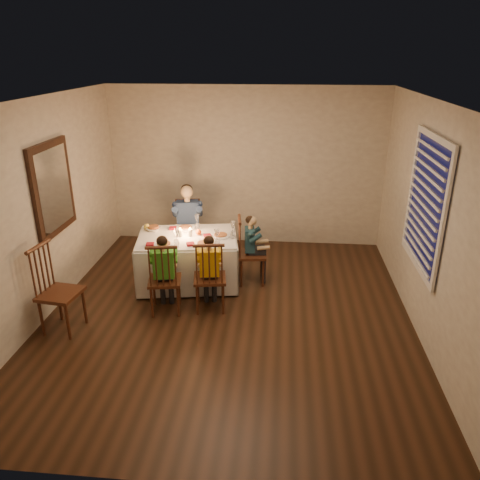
# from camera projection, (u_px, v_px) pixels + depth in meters

# --- Properties ---
(ground) EXTENTS (5.00, 5.00, 0.00)m
(ground) POSITION_uv_depth(u_px,v_px,m) (229.00, 315.00, 5.88)
(ground) COLOR black
(ground) RESTS_ON ground
(wall_left) EXTENTS (0.02, 5.00, 2.60)m
(wall_left) POSITION_uv_depth(u_px,v_px,m) (41.00, 211.00, 5.59)
(wall_left) COLOR beige
(wall_left) RESTS_ON ground
(wall_right) EXTENTS (0.02, 5.00, 2.60)m
(wall_right) POSITION_uv_depth(u_px,v_px,m) (428.00, 223.00, 5.20)
(wall_right) COLOR beige
(wall_right) RESTS_ON ground
(wall_back) EXTENTS (4.50, 0.02, 2.60)m
(wall_back) POSITION_uv_depth(u_px,v_px,m) (246.00, 167.00, 7.70)
(wall_back) COLOR beige
(wall_back) RESTS_ON ground
(ceiling) EXTENTS (5.00, 5.00, 0.00)m
(ceiling) POSITION_uv_depth(u_px,v_px,m) (227.00, 100.00, 4.90)
(ceiling) COLOR white
(ceiling) RESTS_ON wall_back
(dining_table) EXTENTS (1.51, 1.19, 0.68)m
(dining_table) POSITION_uv_depth(u_px,v_px,m) (188.00, 250.00, 6.51)
(dining_table) COLOR silver
(dining_table) RESTS_ON ground
(chair_adult) EXTENTS (0.46, 0.44, 0.97)m
(chair_adult) POSITION_uv_depth(u_px,v_px,m) (190.00, 260.00, 7.40)
(chair_adult) COLOR #37180F
(chair_adult) RESTS_ON ground
(chair_near_left) EXTENTS (0.46, 0.44, 0.97)m
(chair_near_left) POSITION_uv_depth(u_px,v_px,m) (167.00, 310.00, 5.98)
(chair_near_left) COLOR #37180F
(chair_near_left) RESTS_ON ground
(chair_near_right) EXTENTS (0.45, 0.43, 0.97)m
(chair_near_right) POSITION_uv_depth(u_px,v_px,m) (211.00, 308.00, 6.03)
(chair_near_right) COLOR #37180F
(chair_near_right) RESTS_ON ground
(chair_end) EXTENTS (0.43, 0.44, 0.97)m
(chair_end) POSITION_uv_depth(u_px,v_px,m) (251.00, 281.00, 6.73)
(chair_end) COLOR #37180F
(chair_end) RESTS_ON ground
(chair_extra) EXTENTS (0.48, 0.50, 1.07)m
(chair_extra) POSITION_uv_depth(u_px,v_px,m) (66.00, 329.00, 5.58)
(chair_extra) COLOR #37180F
(chair_extra) RESTS_ON ground
(adult) EXTENTS (0.51, 0.48, 1.23)m
(adult) POSITION_uv_depth(u_px,v_px,m) (190.00, 260.00, 7.40)
(adult) COLOR navy
(adult) RESTS_ON ground
(child_green) EXTENTS (0.38, 0.36, 1.04)m
(child_green) POSITION_uv_depth(u_px,v_px,m) (167.00, 310.00, 5.98)
(child_green) COLOR green
(child_green) RESTS_ON ground
(child_yellow) EXTENTS (0.36, 0.34, 1.01)m
(child_yellow) POSITION_uv_depth(u_px,v_px,m) (211.00, 308.00, 6.03)
(child_yellow) COLOR yellow
(child_yellow) RESTS_ON ground
(child_teal) EXTENTS (0.32, 0.34, 0.99)m
(child_teal) POSITION_uv_depth(u_px,v_px,m) (251.00, 281.00, 6.73)
(child_teal) COLOR #1B3A45
(child_teal) RESTS_ON ground
(setting_adult) EXTENTS (0.30, 0.30, 0.02)m
(setting_adult) POSITION_uv_depth(u_px,v_px,m) (185.00, 228.00, 6.70)
(setting_adult) COLOR white
(setting_adult) RESTS_ON dining_table
(setting_green) EXTENTS (0.30, 0.30, 0.02)m
(setting_green) POSITION_uv_depth(u_px,v_px,m) (164.00, 244.00, 6.14)
(setting_green) COLOR white
(setting_green) RESTS_ON dining_table
(setting_yellow) EXTENTS (0.30, 0.30, 0.02)m
(setting_yellow) POSITION_uv_depth(u_px,v_px,m) (204.00, 244.00, 6.15)
(setting_yellow) COLOR white
(setting_yellow) RESTS_ON dining_table
(setting_teal) EXTENTS (0.30, 0.30, 0.02)m
(setting_teal) POSITION_uv_depth(u_px,v_px,m) (221.00, 236.00, 6.43)
(setting_teal) COLOR white
(setting_teal) RESTS_ON dining_table
(candle_left) EXTENTS (0.06, 0.06, 0.10)m
(candle_left) POSITION_uv_depth(u_px,v_px,m) (180.00, 233.00, 6.41)
(candle_left) COLOR white
(candle_left) RESTS_ON dining_table
(candle_right) EXTENTS (0.06, 0.06, 0.10)m
(candle_right) POSITION_uv_depth(u_px,v_px,m) (190.00, 233.00, 6.42)
(candle_right) COLOR white
(candle_right) RESTS_ON dining_table
(squash) EXTENTS (0.09, 0.09, 0.09)m
(squash) POSITION_uv_depth(u_px,v_px,m) (147.00, 227.00, 6.65)
(squash) COLOR yellow
(squash) RESTS_ON dining_table
(orange_fruit) EXTENTS (0.08, 0.08, 0.08)m
(orange_fruit) POSITION_uv_depth(u_px,v_px,m) (198.00, 232.00, 6.48)
(orange_fruit) COLOR #FF6215
(orange_fruit) RESTS_ON dining_table
(serving_bowl) EXTENTS (0.23, 0.23, 0.05)m
(serving_bowl) POSITION_uv_depth(u_px,v_px,m) (154.00, 229.00, 6.63)
(serving_bowl) COLOR white
(serving_bowl) RESTS_ON dining_table
(wall_mirror) EXTENTS (0.06, 0.95, 1.15)m
(wall_mirror) POSITION_uv_depth(u_px,v_px,m) (53.00, 188.00, 5.79)
(wall_mirror) COLOR black
(wall_mirror) RESTS_ON wall_left
(window_blinds) EXTENTS (0.07, 1.34, 1.54)m
(window_blinds) POSITION_uv_depth(u_px,v_px,m) (425.00, 203.00, 5.22)
(window_blinds) COLOR #0D0F37
(window_blinds) RESTS_ON wall_right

